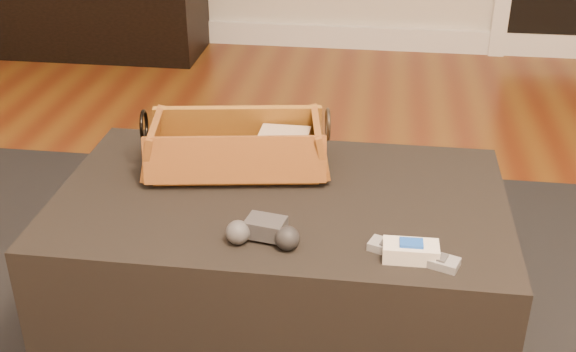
# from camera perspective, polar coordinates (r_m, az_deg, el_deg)

# --- Properties ---
(baseboard) EXTENTS (5.00, 0.04, 0.12)m
(baseboard) POSITION_cam_1_polar(r_m,az_deg,el_deg) (3.97, 3.72, 10.93)
(baseboard) COLOR white
(baseboard) RESTS_ON floor
(ottoman) EXTENTS (1.00, 0.60, 0.42)m
(ottoman) POSITION_cam_1_polar(r_m,az_deg,el_deg) (1.72, -0.58, -7.61)
(ottoman) COLOR black
(ottoman) RESTS_ON area_rug
(tv_remote) EXTENTS (0.23, 0.11, 0.02)m
(tv_remote) POSITION_cam_1_polar(r_m,az_deg,el_deg) (1.70, -4.78, 1.19)
(tv_remote) COLOR black
(tv_remote) RESTS_ON wicker_basket
(cloth_bundle) EXTENTS (0.12, 0.08, 0.06)m
(cloth_bundle) POSITION_cam_1_polar(r_m,az_deg,el_deg) (1.73, -0.28, 2.57)
(cloth_bundle) COLOR tan
(cloth_bundle) RESTS_ON wicker_basket
(wicker_basket) EXTENTS (0.46, 0.29, 0.15)m
(wicker_basket) POSITION_cam_1_polar(r_m,az_deg,el_deg) (1.70, -4.06, 2.15)
(wicker_basket) COLOR #A65D25
(wicker_basket) RESTS_ON ottoman
(game_controller) EXTENTS (0.15, 0.09, 0.05)m
(game_controller) POSITION_cam_1_polar(r_m,az_deg,el_deg) (1.43, -1.93, -4.45)
(game_controller) COLOR #303033
(game_controller) RESTS_ON ottoman
(silver_remote) EXTENTS (0.18, 0.10, 0.02)m
(silver_remote) POSITION_cam_1_polar(r_m,az_deg,el_deg) (1.41, 9.87, -6.07)
(silver_remote) COLOR gray
(silver_remote) RESTS_ON ottoman
(cream_gadget) EXTENTS (0.11, 0.06, 0.04)m
(cream_gadget) POSITION_cam_1_polar(r_m,az_deg,el_deg) (1.41, 9.67, -5.87)
(cream_gadget) COLOR silver
(cream_gadget) RESTS_ON ottoman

